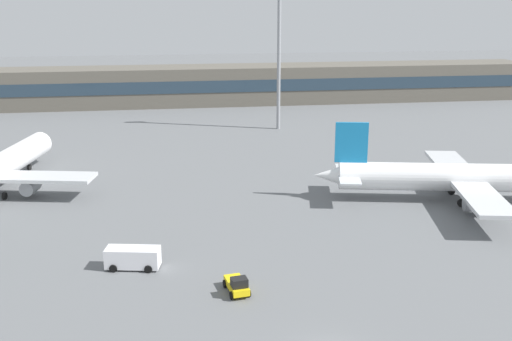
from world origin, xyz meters
TOP-DOWN VIEW (x-y plane):
  - ground_plane at (0.00, 40.00)m, footprint 400.00×400.00m
  - terminal_building at (0.00, 111.04)m, footprint 157.66×12.13m
  - airplane_near at (27.54, 32.21)m, footprint 40.67×28.73m
  - baggage_tug_yellow at (-5.60, 11.11)m, footprint 2.25×3.78m
  - service_van_white at (-15.03, 17.84)m, footprint 5.49×3.08m
  - floodlight_tower_west at (10.69, 79.67)m, footprint 3.20×0.80m

SIDE VIEW (x-z plane):
  - ground_plane at x=0.00m, z-range 0.00..0.00m
  - baggage_tug_yellow at x=-5.60m, z-range -0.08..1.67m
  - service_van_white at x=-15.03m, z-range 0.07..2.15m
  - airplane_near at x=27.54m, z-range -1.98..8.15m
  - terminal_building at x=0.00m, z-range 0.00..9.00m
  - floodlight_tower_west at x=10.69m, z-range 2.07..31.27m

